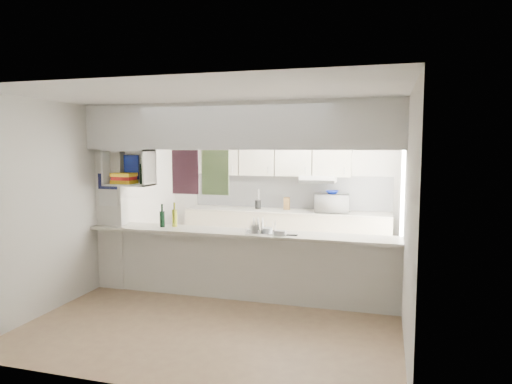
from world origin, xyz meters
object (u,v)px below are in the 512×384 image
(bowl, at_px, (332,192))
(wine_bottles, at_px, (169,218))
(dish_rack, at_px, (261,227))
(microwave, at_px, (332,203))

(bowl, relative_size, wine_bottles, 0.66)
(bowl, xyz_separation_m, wine_bottles, (-2.04, -2.01, -0.22))
(bowl, xyz_separation_m, dish_rack, (-0.68, -2.09, -0.26))
(bowl, relative_size, dish_rack, 0.52)
(microwave, height_order, dish_rack, microwave)
(bowl, bearing_deg, wine_bottles, -135.40)
(microwave, bearing_deg, dish_rack, 68.18)
(microwave, distance_m, bowl, 0.19)
(microwave, height_order, wine_bottles, wine_bottles)
(bowl, height_order, wine_bottles, bowl)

